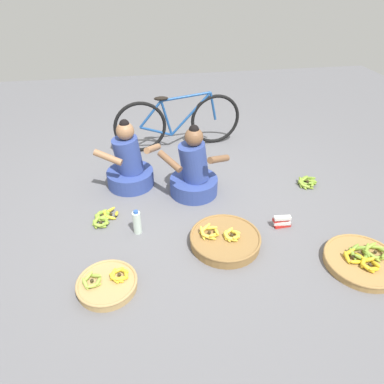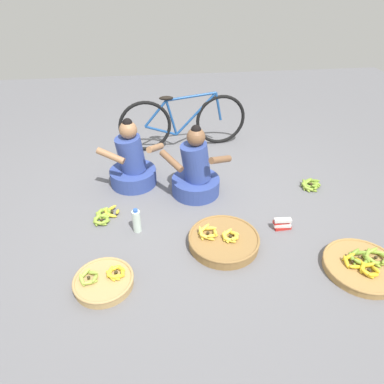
% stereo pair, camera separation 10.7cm
% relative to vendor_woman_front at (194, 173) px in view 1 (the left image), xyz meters
% --- Properties ---
extents(ground_plane, '(10.00, 10.00, 0.00)m').
position_rel_vendor_woman_front_xyz_m(ground_plane, '(-0.10, -0.30, -0.26)').
color(ground_plane, slate).
extents(vendor_woman_front, '(0.76, 0.52, 0.80)m').
position_rel_vendor_woman_front_xyz_m(vendor_woman_front, '(0.00, 0.00, 0.00)').
color(vendor_woman_front, '#334793').
rests_on(vendor_woman_front, ground).
extents(vendor_woman_behind, '(0.72, 0.52, 0.79)m').
position_rel_vendor_woman_front_xyz_m(vendor_woman_behind, '(-0.68, 0.27, -0.00)').
color(vendor_woman_behind, '#334793').
rests_on(vendor_woman_behind, ground).
extents(bicycle_leaning, '(1.70, 0.22, 0.73)m').
position_rel_vendor_woman_front_xyz_m(bicycle_leaning, '(-0.02, 1.14, 0.10)').
color(bicycle_leaning, black).
rests_on(bicycle_leaning, ground).
extents(banana_basket_near_bicycle, '(0.63, 0.63, 0.14)m').
position_rel_vendor_woman_front_xyz_m(banana_basket_near_bicycle, '(1.22, -1.30, -0.21)').
color(banana_basket_near_bicycle, '#A87F47').
rests_on(banana_basket_near_bicycle, ground).
extents(banana_basket_mid_left, '(0.64, 0.64, 0.17)m').
position_rel_vendor_woman_front_xyz_m(banana_basket_mid_left, '(0.14, -0.87, -0.20)').
color(banana_basket_mid_left, olive).
rests_on(banana_basket_mid_left, ground).
extents(banana_basket_front_right, '(0.48, 0.48, 0.14)m').
position_rel_vendor_woman_front_xyz_m(banana_basket_front_right, '(-0.89, -1.21, -0.21)').
color(banana_basket_front_right, tan).
rests_on(banana_basket_front_right, ground).
extents(loose_bananas_back_center, '(0.25, 0.27, 0.10)m').
position_rel_vendor_woman_front_xyz_m(loose_bananas_back_center, '(1.31, -0.05, -0.22)').
color(loose_bananas_back_center, '#8CAD38').
rests_on(loose_bananas_back_center, ground).
extents(loose_bananas_front_center, '(0.27, 0.30, 0.08)m').
position_rel_vendor_woman_front_xyz_m(loose_bananas_front_center, '(-0.96, -0.34, -0.23)').
color(loose_bananas_front_center, '#8CAD38').
rests_on(loose_bananas_front_center, ground).
extents(water_bottle, '(0.08, 0.08, 0.25)m').
position_rel_vendor_woman_front_xyz_m(water_bottle, '(-0.63, -0.57, -0.14)').
color(water_bottle, silver).
rests_on(water_bottle, ground).
extents(packet_carton_stack, '(0.18, 0.08, 0.12)m').
position_rel_vendor_woman_front_xyz_m(packet_carton_stack, '(0.74, -0.71, -0.20)').
color(packet_carton_stack, red).
rests_on(packet_carton_stack, ground).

